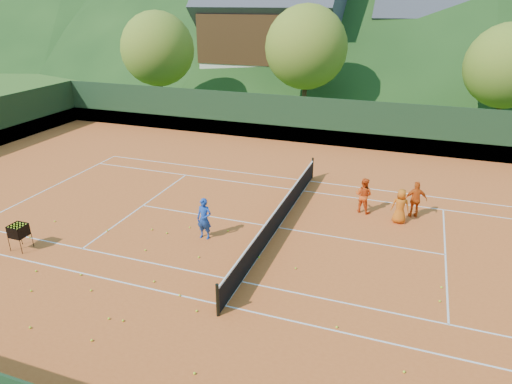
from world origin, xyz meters
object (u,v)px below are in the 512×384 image
(student_a, at_px, (363,195))
(tennis_net, at_px, (278,217))
(coach, at_px, (204,219))
(ball_hopper, at_px, (19,231))
(student_c, at_px, (400,206))
(chalet_left, at_px, (272,32))
(chalet_mid, at_px, (441,40))
(student_b, at_px, (416,200))

(student_a, relative_size, tennis_net, 0.13)
(coach, height_order, ball_hopper, coach)
(student_c, distance_m, chalet_left, 31.82)
(student_c, height_order, chalet_mid, chalet_mid)
(tennis_net, height_order, chalet_mid, chalet_mid)
(tennis_net, bearing_deg, student_b, 29.64)
(coach, relative_size, tennis_net, 0.14)
(student_a, xyz_separation_m, chalet_mid, (2.98, 31.31, 4.18))
(ball_hopper, relative_size, chalet_left, 0.07)
(coach, relative_size, student_c, 1.11)
(ball_hopper, bearing_deg, coach, 27.10)
(student_b, height_order, chalet_left, chalet_left)
(ball_hopper, height_order, chalet_left, chalet_left)
(student_b, relative_size, student_c, 1.08)
(student_a, distance_m, tennis_net, 4.06)
(coach, height_order, student_c, coach)
(chalet_left, bearing_deg, tennis_net, -71.57)
(student_b, height_order, student_c, student_b)
(student_c, distance_m, chalet_mid, 32.16)
(student_a, height_order, student_c, student_a)
(tennis_net, relative_size, ball_hopper, 12.07)
(tennis_net, xyz_separation_m, chalet_mid, (6.00, 34.00, 4.47))
(tennis_net, xyz_separation_m, ball_hopper, (-8.50, -4.89, 0.25))
(student_a, bearing_deg, coach, 55.85)
(student_a, height_order, chalet_left, chalet_left)
(student_b, distance_m, student_c, 0.98)
(chalet_left, bearing_deg, student_c, -62.34)
(student_c, xyz_separation_m, tennis_net, (-4.60, -2.15, -0.24))
(ball_hopper, xyz_separation_m, chalet_left, (-1.50, 34.88, 4.88))
(student_a, height_order, ball_hopper, student_a)
(student_a, xyz_separation_m, tennis_net, (-3.02, -2.69, -0.29))
(chalet_left, distance_m, chalet_mid, 16.51)
(student_b, bearing_deg, student_a, -8.26)
(coach, xyz_separation_m, ball_hopper, (-6.06, -3.10, -0.08))
(chalet_mid, bearing_deg, ball_hopper, -110.44)
(tennis_net, distance_m, chalet_left, 32.04)
(coach, distance_m, ball_hopper, 6.81)
(coach, relative_size, student_b, 1.03)
(ball_hopper, relative_size, chalet_mid, 0.08)
(student_b, xyz_separation_m, chalet_left, (-15.17, 27.06, 4.83))
(ball_hopper, bearing_deg, student_a, 33.34)
(tennis_net, bearing_deg, ball_hopper, -150.10)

